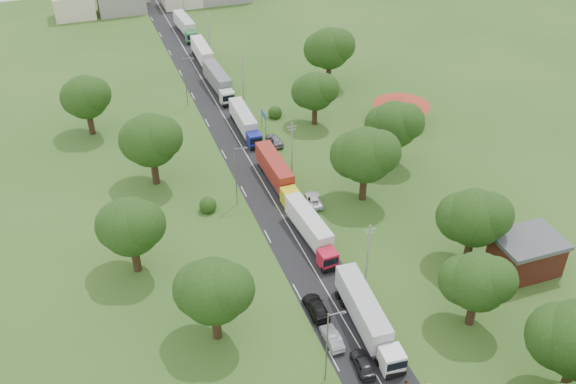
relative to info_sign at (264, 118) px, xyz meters
name	(u,v)px	position (x,y,z in m)	size (l,w,h in m)	color
ground	(307,257)	(-5.20, -35.00, -3.00)	(260.00, 260.00, 0.00)	#2C541C
road	(262,181)	(-5.20, -15.00, -3.00)	(8.00, 200.00, 0.04)	black
info_sign	(264,118)	(0.00, 0.00, 0.00)	(0.12, 3.10, 4.10)	slate
pole_1	(368,253)	(0.30, -42.00, 1.68)	(1.60, 0.24, 9.00)	gray
pole_2	(292,147)	(0.30, -14.00, 1.68)	(1.60, 0.24, 9.00)	gray
pole_3	(243,78)	(0.30, 14.00, 1.68)	(1.60, 0.24, 9.00)	gray
pole_4	(208,30)	(0.30, 42.00, 1.68)	(1.60, 0.24, 9.00)	gray
lamp_0	(328,344)	(-10.55, -55.00, 2.55)	(2.03, 0.22, 10.00)	slate
lamp_1	(237,174)	(-10.55, -20.00, 2.55)	(2.03, 0.22, 10.00)	slate
lamp_2	(186,80)	(-10.55, 15.00, 2.55)	(2.03, 0.22, 10.00)	slate
tree_2	(477,281)	(8.79, -52.86, 3.59)	(8.00, 8.00, 10.10)	#382616
tree_3	(474,217)	(14.79, -42.84, 4.22)	(8.80, 8.80, 11.07)	#382616
tree_4	(365,154)	(7.79, -24.83, 4.85)	(9.60, 9.60, 12.05)	#382616
tree_5	(394,124)	(16.79, -16.84, 4.22)	(8.80, 8.80, 11.07)	#382616
tree_6	(315,91)	(9.79, 0.14, 3.59)	(8.00, 8.00, 10.10)	#382616
tree_7	(329,48)	(18.79, 15.17, 4.85)	(9.60, 9.60, 12.05)	#382616
tree_10	(213,290)	(-20.21, -44.84, 4.22)	(8.80, 8.80, 11.07)	#382616
tree_11	(130,226)	(-27.21, -29.84, 4.22)	(8.80, 8.80, 11.07)	#382616
tree_12	(150,140)	(-21.21, -9.83, 4.85)	(9.60, 9.60, 12.05)	#382616
tree_13	(85,97)	(-29.21, 10.16, 4.22)	(8.80, 8.80, 11.07)	#382616
house_brick	(526,254)	(20.80, -47.00, -0.35)	(8.60, 6.60, 5.20)	maroon
house_cream	(402,105)	(24.80, -5.00, 0.64)	(10.08, 10.08, 5.80)	beige
truck_0	(367,316)	(-3.37, -49.72, -0.78)	(3.41, 15.19, 4.19)	white
truck_1	(311,229)	(-3.38, -31.93, -0.95)	(3.11, 14.01, 3.87)	#B6142C
truck_2	(276,172)	(-3.22, -16.53, -0.85)	(2.67, 14.61, 4.05)	yellow
truck_3	(245,122)	(-3.11, 1.51, -0.97)	(2.54, 13.84, 3.83)	navy
truck_4	(219,81)	(-3.28, 19.49, -0.76)	(3.16, 15.27, 4.22)	silver
truck_5	(203,54)	(-2.89, 34.33, -0.83)	(2.61, 14.77, 4.10)	maroon
truck_6	(185,26)	(-2.80, 53.35, -0.88)	(3.23, 14.52, 4.01)	#296E37
car_lane_front	(363,364)	(-6.20, -55.00, -2.23)	(1.83, 4.55, 1.55)	black
car_lane_mid	(332,338)	(-7.92, -50.30, -2.27)	(1.56, 4.47, 1.47)	gray
car_lane_rear	(316,307)	(-7.83, -45.12, -2.23)	(2.17, 5.34, 1.55)	black
car_verge_near	(314,200)	(0.30, -23.67, -2.32)	(2.26, 4.90, 1.36)	silver
car_verge_far	(275,140)	(0.46, -4.63, -2.19)	(1.92, 4.77, 1.62)	slate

